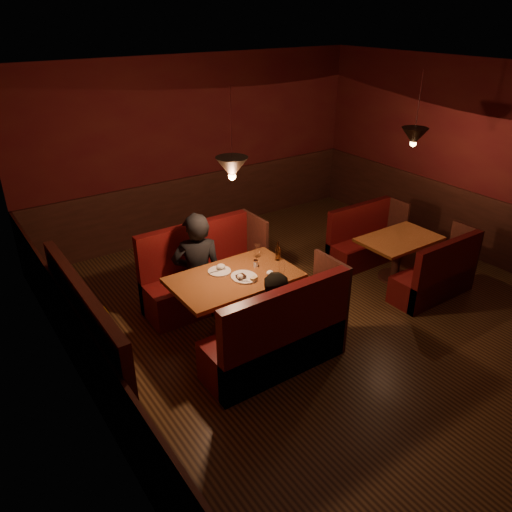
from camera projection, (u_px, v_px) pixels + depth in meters
room at (325, 250)px, 5.67m from camera, size 6.02×7.02×2.92m
main_table at (236, 289)px, 5.77m from camera, size 1.45×0.88×1.02m
main_bench_far at (203, 279)px, 6.50m from camera, size 1.60×0.57×1.09m
main_bench_near at (279, 342)px, 5.29m from camera, size 1.60×0.57×1.09m
second_table at (398, 248)px, 7.04m from camera, size 1.12×0.72×0.63m
second_bench_far at (364, 243)px, 7.63m from camera, size 1.24×0.46×0.89m
second_bench_near at (437, 279)px, 6.64m from camera, size 1.24×0.46×0.89m
diner_a at (197, 252)px, 6.06m from camera, size 0.74×0.62×1.72m
diner_b at (279, 304)px, 5.30m from camera, size 0.76×0.64×1.40m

